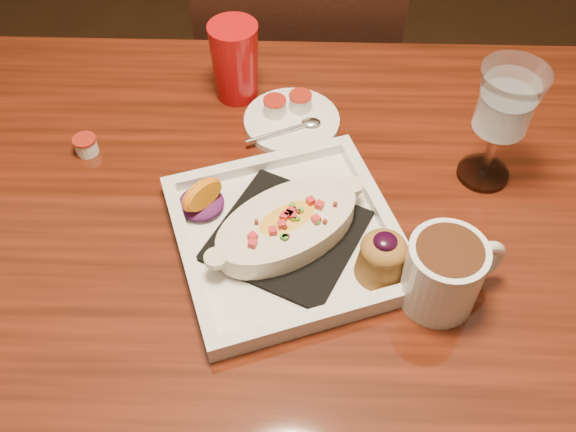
{
  "coord_description": "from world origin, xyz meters",
  "views": [
    {
      "loc": [
        0.01,
        -0.55,
        1.46
      ],
      "look_at": [
        -0.0,
        0.02,
        0.77
      ],
      "focal_mm": 40.0,
      "sensor_mm": 36.0,
      "label": 1
    }
  ],
  "objects_px": {
    "plate": "(295,233)",
    "coffee_mug": "(446,271)",
    "table": "(291,274)",
    "chair_far": "(298,84)",
    "goblet": "(505,107)",
    "saucer": "(290,118)",
    "red_tumbler": "(235,62)"
  },
  "relations": [
    {
      "from": "plate",
      "to": "coffee_mug",
      "type": "relative_size",
      "value": 2.79
    },
    {
      "from": "table",
      "to": "chair_far",
      "type": "distance_m",
      "value": 0.65
    },
    {
      "from": "coffee_mug",
      "to": "saucer",
      "type": "xyz_separation_m",
      "value": [
        -0.2,
        0.32,
        -0.05
      ]
    },
    {
      "from": "plate",
      "to": "saucer",
      "type": "xyz_separation_m",
      "value": [
        -0.01,
        0.25,
        -0.02
      ]
    },
    {
      "from": "coffee_mug",
      "to": "saucer",
      "type": "relative_size",
      "value": 0.86
    },
    {
      "from": "red_tumbler",
      "to": "coffee_mug",
      "type": "bearing_deg",
      "value": -53.54
    },
    {
      "from": "red_tumbler",
      "to": "plate",
      "type": "bearing_deg",
      "value": -71.81
    },
    {
      "from": "plate",
      "to": "red_tumbler",
      "type": "distance_m",
      "value": 0.34
    },
    {
      "from": "plate",
      "to": "red_tumbler",
      "type": "bearing_deg",
      "value": 88.45
    },
    {
      "from": "plate",
      "to": "saucer",
      "type": "height_order",
      "value": "plate"
    },
    {
      "from": "chair_far",
      "to": "table",
      "type": "bearing_deg",
      "value": 90.0
    },
    {
      "from": "coffee_mug",
      "to": "goblet",
      "type": "xyz_separation_m",
      "value": [
        0.09,
        0.22,
        0.08
      ]
    },
    {
      "from": "table",
      "to": "red_tumbler",
      "type": "distance_m",
      "value": 0.35
    },
    {
      "from": "coffee_mug",
      "to": "red_tumbler",
      "type": "distance_m",
      "value": 0.49
    },
    {
      "from": "plate",
      "to": "red_tumbler",
      "type": "height_order",
      "value": "red_tumbler"
    },
    {
      "from": "goblet",
      "to": "plate",
      "type": "bearing_deg",
      "value": -153.42
    },
    {
      "from": "red_tumbler",
      "to": "table",
      "type": "bearing_deg",
      "value": -71.74
    },
    {
      "from": "chair_far",
      "to": "goblet",
      "type": "xyz_separation_m",
      "value": [
        0.28,
        -0.51,
        0.38
      ]
    },
    {
      "from": "table",
      "to": "red_tumbler",
      "type": "relative_size",
      "value": 11.28
    },
    {
      "from": "coffee_mug",
      "to": "red_tumbler",
      "type": "relative_size",
      "value": 1.0
    },
    {
      "from": "chair_far",
      "to": "coffee_mug",
      "type": "distance_m",
      "value": 0.81
    },
    {
      "from": "plate",
      "to": "coffee_mug",
      "type": "xyz_separation_m",
      "value": [
        0.19,
        -0.08,
        0.03
      ]
    },
    {
      "from": "table",
      "to": "plate",
      "type": "bearing_deg",
      "value": -73.13
    },
    {
      "from": "table",
      "to": "chair_far",
      "type": "height_order",
      "value": "chair_far"
    },
    {
      "from": "goblet",
      "to": "chair_far",
      "type": "bearing_deg",
      "value": 119.27
    },
    {
      "from": "coffee_mug",
      "to": "goblet",
      "type": "height_order",
      "value": "goblet"
    },
    {
      "from": "table",
      "to": "goblet",
      "type": "distance_m",
      "value": 0.39
    },
    {
      "from": "goblet",
      "to": "red_tumbler",
      "type": "height_order",
      "value": "goblet"
    },
    {
      "from": "plate",
      "to": "red_tumbler",
      "type": "relative_size",
      "value": 2.79
    },
    {
      "from": "chair_far",
      "to": "goblet",
      "type": "relative_size",
      "value": 4.83
    },
    {
      "from": "chair_far",
      "to": "saucer",
      "type": "xyz_separation_m",
      "value": [
        -0.01,
        -0.4,
        0.25
      ]
    },
    {
      "from": "plate",
      "to": "coffee_mug",
      "type": "distance_m",
      "value": 0.2
    }
  ]
}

